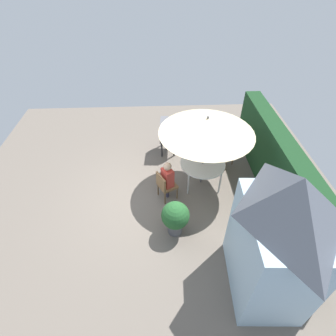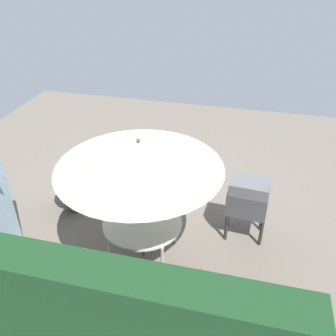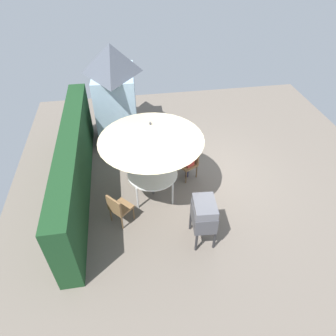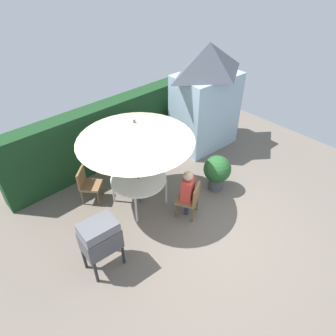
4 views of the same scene
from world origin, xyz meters
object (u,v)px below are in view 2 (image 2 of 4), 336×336
object	(u,v)px
patio_umbrella	(139,155)
person_in_red	(131,181)
chair_near_shed	(131,189)
chair_far_side	(181,285)
bbq_grill	(248,198)
potted_plant_by_shed	(71,185)
patio_table	(142,224)

from	to	relation	value
patio_umbrella	person_in_red	xyz separation A→B (m)	(0.56, -1.06, -1.25)
patio_umbrella	chair_near_shed	distance (m)	1.98
chair_far_side	person_in_red	distance (m)	2.46
bbq_grill	chair_far_side	bearing A→B (deg)	67.21
patio_umbrella	potted_plant_by_shed	size ratio (longest dim) A/B	2.62
patio_umbrella	bbq_grill	world-z (taller)	patio_umbrella
chair_near_shed	potted_plant_by_shed	xyz separation A→B (m)	(1.17, 0.21, 0.05)
bbq_grill	person_in_red	distance (m)	2.22
chair_near_shed	chair_far_side	distance (m)	2.53
person_in_red	bbq_grill	bearing A→B (deg)	177.41
patio_table	potted_plant_by_shed	size ratio (longest dim) A/B	1.35
bbq_grill	patio_umbrella	bearing A→B (deg)	30.04
bbq_grill	patio_table	bearing A→B (deg)	30.04
potted_plant_by_shed	person_in_red	distance (m)	1.24
chair_far_side	person_in_red	world-z (taller)	person_in_red
chair_near_shed	person_in_red	xyz separation A→B (m)	(-0.04, 0.08, 0.26)
patio_table	patio_umbrella	world-z (taller)	patio_umbrella
chair_far_side	person_in_red	size ratio (longest dim) A/B	0.71
bbq_grill	chair_near_shed	distance (m)	2.29
bbq_grill	chair_near_shed	world-z (taller)	bbq_grill
potted_plant_by_shed	person_in_red	bearing A→B (deg)	-173.58
chair_near_shed	chair_far_side	world-z (taller)	same
chair_near_shed	person_in_red	bearing A→B (deg)	117.98
chair_near_shed	chair_far_side	xyz separation A→B (m)	(-1.46, 2.07, 0.00)
patio_umbrella	person_in_red	size ratio (longest dim) A/B	2.03
person_in_red	patio_table	bearing A→B (deg)	117.98
chair_near_shed	patio_table	bearing A→B (deg)	117.98
chair_near_shed	potted_plant_by_shed	world-z (taller)	potted_plant_by_shed
patio_umbrella	potted_plant_by_shed	bearing A→B (deg)	-27.40
patio_umbrella	bbq_grill	xyz separation A→B (m)	(-1.65, -0.96, -1.18)
potted_plant_by_shed	bbq_grill	bearing A→B (deg)	-179.39
potted_plant_by_shed	chair_near_shed	bearing A→B (deg)	-169.75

